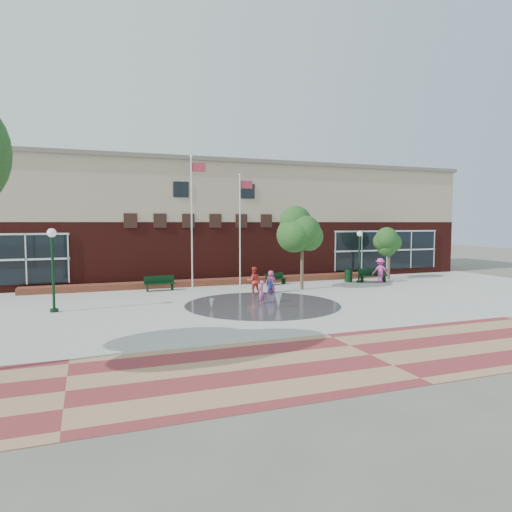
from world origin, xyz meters
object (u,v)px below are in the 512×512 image
object	(u,v)px
trash_can	(349,275)
flagpole_right	(241,224)
flagpole_left	(192,215)
child_splash	(261,292)
bench_left	(160,286)

from	to	relation	value
trash_can	flagpole_right	bearing A→B (deg)	177.84
flagpole_left	child_splash	size ratio (longest dim) A/B	6.87
flagpole_right	bench_left	bearing A→B (deg)	-174.82
flagpole_right	trash_can	xyz separation A→B (m)	(8.42, -0.32, -3.82)
flagpole_left	trash_can	xyz separation A→B (m)	(11.65, -0.85, -4.44)
trash_can	child_splash	xyz separation A→B (m)	(-9.46, -6.28, 0.13)
bench_left	flagpole_right	bearing A→B (deg)	-4.24
flagpole_right	child_splash	size ratio (longest dim) A/B	5.98
flagpole_right	bench_left	xyz separation A→B (m)	(-5.53, 0.13, -4.02)
flagpole_left	flagpole_right	bearing A→B (deg)	1.11
flagpole_right	child_splash	bearing A→B (deg)	-92.33
flagpole_left	bench_left	world-z (taller)	flagpole_left
flagpole_right	trash_can	world-z (taller)	flagpole_right
flagpole_left	bench_left	xyz separation A→B (m)	(-2.30, -0.40, -4.65)
flagpole_left	bench_left	bearing A→B (deg)	-159.79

